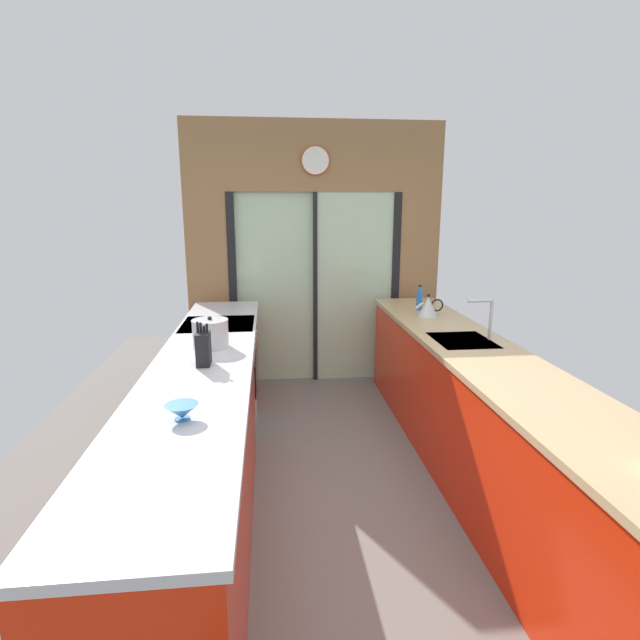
# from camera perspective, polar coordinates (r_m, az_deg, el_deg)

# --- Properties ---
(ground_plane) EXTENTS (5.04, 7.60, 0.02)m
(ground_plane) POSITION_cam_1_polar(r_m,az_deg,el_deg) (3.85, 2.10, -15.97)
(ground_plane) COLOR slate
(back_wall_unit) EXTENTS (2.64, 0.12, 2.70)m
(back_wall_unit) POSITION_cam_1_polar(r_m,az_deg,el_deg) (5.16, -0.59, 9.36)
(back_wall_unit) COLOR olive
(back_wall_unit) RESTS_ON ground_plane
(left_counter_run) EXTENTS (0.62, 3.80, 0.92)m
(left_counter_run) POSITION_cam_1_polar(r_m,az_deg,el_deg) (3.21, -13.30, -13.03)
(left_counter_run) COLOR red
(left_counter_run) RESTS_ON ground_plane
(right_counter_run) EXTENTS (0.62, 3.80, 0.92)m
(right_counter_run) POSITION_cam_1_polar(r_m,az_deg,el_deg) (3.62, 17.52, -10.26)
(right_counter_run) COLOR red
(right_counter_run) RESTS_ON ground_plane
(sink_faucet) EXTENTS (0.19, 0.02, 0.30)m
(sink_faucet) POSITION_cam_1_polar(r_m,az_deg,el_deg) (3.70, 18.83, 0.76)
(sink_faucet) COLOR #B7BABC
(sink_faucet) RESTS_ON right_counter_run
(oven_range) EXTENTS (0.60, 0.60, 0.92)m
(oven_range) POSITION_cam_1_polar(r_m,az_deg,el_deg) (4.24, -11.43, -6.52)
(oven_range) COLOR #B7BABC
(oven_range) RESTS_ON ground_plane
(mixing_bowl) EXTENTS (0.15, 0.15, 0.07)m
(mixing_bowl) POSITION_cam_1_polar(r_m,az_deg,el_deg) (2.33, -15.74, -10.18)
(mixing_bowl) COLOR teal
(mixing_bowl) RESTS_ON left_counter_run
(knife_block) EXTENTS (0.08, 0.14, 0.27)m
(knife_block) POSITION_cam_1_polar(r_m,az_deg,el_deg) (3.05, -13.39, -3.20)
(knife_block) COLOR black
(knife_block) RESTS_ON left_counter_run
(stock_pot) EXTENTS (0.25, 0.25, 0.22)m
(stock_pot) POSITION_cam_1_polar(r_m,az_deg,el_deg) (3.41, -12.59, -1.53)
(stock_pot) COLOR #B7BABC
(stock_pot) RESTS_ON left_counter_run
(kettle) EXTENTS (0.25, 0.17, 0.20)m
(kettle) POSITION_cam_1_polar(r_m,az_deg,el_deg) (4.38, 12.46, 1.56)
(kettle) COLOR #B7BABC
(kettle) RESTS_ON right_counter_run
(soap_bottle) EXTENTS (0.06, 0.06, 0.23)m
(soap_bottle) POSITION_cam_1_polar(r_m,az_deg,el_deg) (4.62, 11.46, 2.33)
(soap_bottle) COLOR #286BB7
(soap_bottle) RESTS_ON right_counter_run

